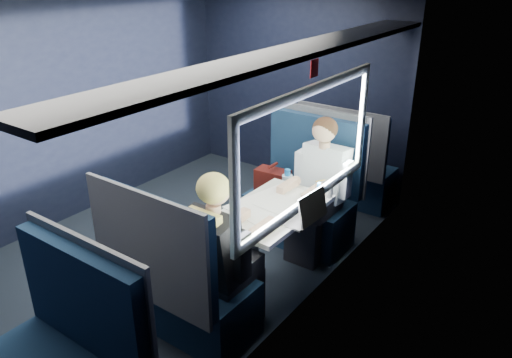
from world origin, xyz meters
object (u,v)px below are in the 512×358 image
Objects in this scene: seat_bay_far at (180,286)px; seat_bay_near at (302,197)px; bottle_small at (318,195)px; woman at (220,249)px; cup at (329,192)px; man at (319,182)px; table at (269,215)px; laptop at (305,213)px; seat_row_front at (346,169)px.

seat_bay_near is at bearing 90.40° from seat_bay_far.
seat_bay_far is at bearing -112.90° from bottle_small.
bottle_small is at bearing 76.64° from woman.
man is at bearing 131.64° from cup.
man and woman have the same top height.
woman reaches higher than table.
bottle_small is (-0.05, 0.30, 0.02)m from laptop.
laptop reaches higher than bottle_small.
table is 0.79× the size of seat_bay_far.
seat_bay_near is 0.95× the size of man.
seat_bay_far is (0.01, -1.74, -0.01)m from seat_bay_near.
bottle_small is at bearing 41.28° from table.
man is 3.76× the size of laptop.
cup is at bearing -41.03° from seat_bay_near.
woman reaches higher than seat_row_front.
laptop is at bearing -83.79° from cup.
table is at bearing -138.72° from bottle_small.
seat_row_front is at bearing 109.49° from cup.
man is at bearing 84.48° from table.
woman is 1.17m from cup.
bottle_small is (0.30, 0.26, 0.16)m from table.
seat_bay_far is 0.43m from woman.
laptop is 0.48m from cup.
seat_bay_far is 0.95× the size of woman.
seat_row_front is 2.54m from woman.
woman is at bearing -84.30° from seat_row_front.
woman is 14.38× the size of cup.
woman is (0.26, -1.58, 0.31)m from seat_bay_near.
table is 0.71m from woman.
seat_row_front reaches higher than cup.
cup is (0.48, -1.36, 0.38)m from seat_row_front.
woman reaches higher than seat_bay_far.
man reaches higher than bottle_small.
woman is 6.81× the size of bottle_small.
laptop is at bearing -73.83° from seat_row_front.
seat_bay_far is 1.30m from bottle_small.
laptop is (0.53, 0.84, 0.39)m from seat_bay_far.
man is 14.38× the size of cup.
woman is at bearing -90.00° from man.
table is 10.88× the size of cup.
seat_bay_near reaches higher than bottle_small.
seat_bay_near is 13.71× the size of cup.
seat_bay_near is 6.49× the size of bottle_small.
laptop is 3.82× the size of cup.
bottle_small is (0.23, -0.44, 0.11)m from man.
woman is at bearing -80.56° from seat_bay_near.
table is 0.79× the size of seat_bay_near.
table is 0.43m from bottle_small.
man is (0.07, 0.70, 0.06)m from table.
woman is at bearing -112.85° from laptop.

